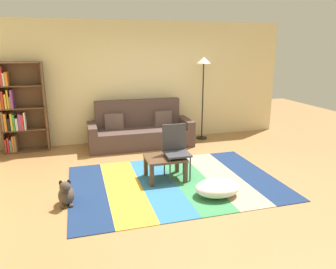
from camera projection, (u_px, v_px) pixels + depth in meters
ground_plane at (177, 179)px, 5.33m from camera, size 14.00×14.00×0.00m
back_wall at (144, 82)px, 7.33m from camera, size 6.80×0.10×2.70m
rug at (175, 182)px, 5.17m from camera, size 3.32×2.34×0.01m
couch at (140, 131)px, 7.05m from camera, size 2.26×0.80×1.00m
bookshelf at (18, 110)px, 6.51m from camera, size 0.90×0.28×1.85m
coffee_table at (165, 161)px, 5.23m from camera, size 0.64×0.53×0.38m
pouf at (217, 188)px, 4.68m from camera, size 0.67×0.51×0.24m
dog at (66, 194)px, 4.41m from camera, size 0.22×0.35×0.40m
standing_lamp at (204, 71)px, 7.27m from camera, size 0.32×0.32×1.91m
tv_remote at (170, 157)px, 5.16m from camera, size 0.07×0.16×0.02m
folding_chair at (176, 147)px, 5.26m from camera, size 0.40×0.40×0.90m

